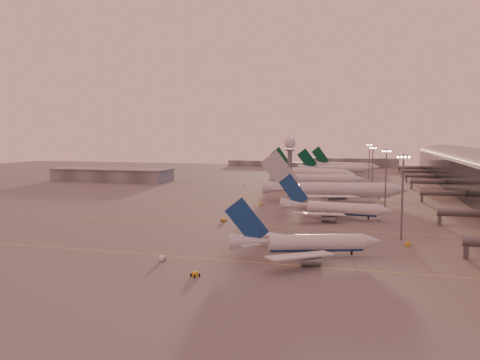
# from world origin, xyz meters

# --- Properties ---
(ground) EXTENTS (700.00, 700.00, 0.00)m
(ground) POSITION_xyz_m (0.00, 0.00, 0.00)
(ground) COLOR #5D5B5B
(ground) RESTS_ON ground
(taxiway_markings) EXTENTS (180.00, 185.25, 0.02)m
(taxiway_markings) POSITION_xyz_m (30.00, 56.00, 0.01)
(taxiway_markings) COLOR #E5D951
(taxiway_markings) RESTS_ON ground
(hangar) EXTENTS (82.00, 27.00, 8.50)m
(hangar) POSITION_xyz_m (-120.00, 140.00, 4.32)
(hangar) COLOR #5C5F63
(hangar) RESTS_ON ground
(radar_tower) EXTENTS (6.40, 6.40, 31.10)m
(radar_tower) POSITION_xyz_m (5.00, 120.00, 20.95)
(radar_tower) COLOR slate
(radar_tower) RESTS_ON ground
(mast_a) EXTENTS (3.60, 0.56, 25.00)m
(mast_a) POSITION_xyz_m (58.00, 0.00, 13.74)
(mast_a) COLOR slate
(mast_a) RESTS_ON ground
(mast_b) EXTENTS (3.60, 0.56, 25.00)m
(mast_b) POSITION_xyz_m (55.00, 55.00, 13.74)
(mast_b) COLOR slate
(mast_b) RESTS_ON ground
(mast_c) EXTENTS (3.60, 0.56, 25.00)m
(mast_c) POSITION_xyz_m (50.00, 110.00, 13.74)
(mast_c) COLOR slate
(mast_c) RESTS_ON ground
(mast_d) EXTENTS (3.60, 0.56, 25.00)m
(mast_d) POSITION_xyz_m (48.00, 200.00, 13.74)
(mast_d) COLOR slate
(mast_d) RESTS_ON ground
(distant_horizon) EXTENTS (165.00, 37.50, 9.00)m
(distant_horizon) POSITION_xyz_m (2.62, 325.14, 3.89)
(distant_horizon) COLOR #5C5F63
(distant_horizon) RESTS_ON ground
(narrowbody_near) EXTENTS (37.67, 29.55, 15.27)m
(narrowbody_near) POSITION_xyz_m (33.93, -27.60, 3.09)
(narrowbody_near) COLOR silver
(narrowbody_near) RESTS_ON ground
(narrowbody_mid) EXTENTS (41.19, 32.72, 16.11)m
(narrowbody_mid) POSITION_xyz_m (36.52, 30.29, 3.26)
(narrowbody_mid) COLOR silver
(narrowbody_mid) RESTS_ON ground
(widebody_white) EXTENTS (66.75, 53.01, 23.69)m
(widebody_white) POSITION_xyz_m (33.60, 76.27, 4.11)
(widebody_white) COLOR silver
(widebody_white) RESTS_ON ground
(greentail_a) EXTENTS (56.40, 45.13, 20.69)m
(greentail_a) POSITION_xyz_m (18.61, 134.82, 3.65)
(greentail_a) COLOR silver
(greentail_a) RESTS_ON ground
(greentail_b) EXTENTS (60.84, 48.37, 22.86)m
(greentail_b) POSITION_xyz_m (10.76, 175.73, 4.04)
(greentail_b) COLOR silver
(greentail_b) RESTS_ON ground
(greentail_c) EXTENTS (56.20, 44.70, 21.06)m
(greentail_c) POSITION_xyz_m (22.77, 225.76, 3.72)
(greentail_c) COLOR silver
(greentail_c) RESTS_ON ground
(greentail_d) EXTENTS (58.04, 46.18, 21.73)m
(greentail_d) POSITION_xyz_m (28.15, 263.28, 3.84)
(greentail_d) COLOR silver
(greentail_d) RESTS_ON ground
(gsv_truck_a) EXTENTS (6.38, 3.05, 2.48)m
(gsv_truck_a) POSITION_xyz_m (1.54, -40.00, 1.26)
(gsv_truck_a) COLOR white
(gsv_truck_a) RESTS_ON ground
(gsv_tug_near) EXTENTS (3.73, 4.15, 1.02)m
(gsv_tug_near) POSITION_xyz_m (13.38, -49.88, 0.52)
(gsv_tug_near) COLOR gold
(gsv_tug_near) RESTS_ON ground
(gsv_catering_a) EXTENTS (5.78, 3.47, 4.43)m
(gsv_catering_a) POSITION_xyz_m (59.55, -8.09, 2.21)
(gsv_catering_a) COLOR gold
(gsv_catering_a) RESTS_ON ground
(gsv_tug_mid) EXTENTS (4.04, 3.96, 1.01)m
(gsv_tug_mid) POSITION_xyz_m (-0.38, 13.57, 0.52)
(gsv_tug_mid) COLOR gold
(gsv_tug_mid) RESTS_ON ground
(gsv_truck_b) EXTENTS (5.35, 3.56, 2.03)m
(gsv_truck_b) POSITION_xyz_m (52.61, 31.09, 1.04)
(gsv_truck_b) COLOR white
(gsv_truck_b) RESTS_ON ground
(gsv_truck_c) EXTENTS (5.17, 4.94, 2.13)m
(gsv_truck_c) POSITION_xyz_m (4.00, 54.31, 1.09)
(gsv_truck_c) COLOR gold
(gsv_truck_c) RESTS_ON ground
(gsv_catering_b) EXTENTS (5.39, 3.05, 4.19)m
(gsv_catering_b) POSITION_xyz_m (52.12, 68.00, 2.09)
(gsv_catering_b) COLOR white
(gsv_catering_b) RESTS_ON ground
(gsv_tug_far) EXTENTS (2.72, 3.86, 1.01)m
(gsv_tug_far) POSITION_xyz_m (15.40, 98.12, 0.52)
(gsv_tug_far) COLOR white
(gsv_tug_far) RESTS_ON ground
(gsv_truck_d) EXTENTS (3.03, 5.88, 2.26)m
(gsv_truck_d) POSITION_xyz_m (-24.40, 131.36, 1.15)
(gsv_truck_d) COLOR white
(gsv_truck_d) RESTS_ON ground
(gsv_tug_hangar) EXTENTS (3.98, 3.28, 0.98)m
(gsv_tug_hangar) POSITION_xyz_m (36.69, 158.12, 0.51)
(gsv_tug_hangar) COLOR gold
(gsv_tug_hangar) RESTS_ON ground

